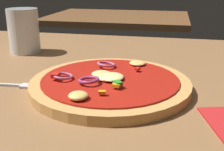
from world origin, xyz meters
TOP-DOWN VIEW (x-y plane):
  - dining_table at (0.00, 0.00)m, footprint 1.49×0.99m
  - pizza at (0.05, -0.00)m, footprint 0.30×0.30m
  - fork at (-0.14, -0.03)m, footprint 0.18×0.03m
  - beer_glass at (-0.23, 0.22)m, footprint 0.08×0.08m
  - background_table at (-0.13, 1.05)m, footprint 0.74×0.54m

SIDE VIEW (x-z plane):
  - background_table at x=-0.13m, z-range 0.00..0.03m
  - dining_table at x=0.00m, z-range 0.00..0.03m
  - fork at x=-0.14m, z-range 0.03..0.03m
  - pizza at x=0.05m, z-range 0.02..0.06m
  - beer_glass at x=-0.23m, z-range 0.02..0.14m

